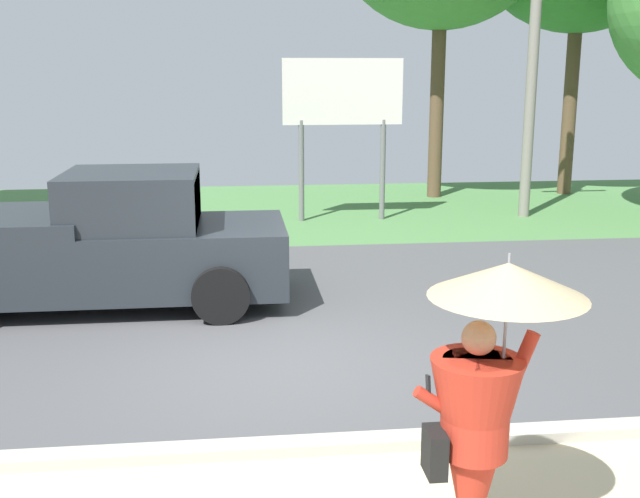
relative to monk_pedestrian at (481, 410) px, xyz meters
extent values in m
cube|color=#4C4C4F|center=(-0.98, 5.66, -1.15)|extent=(40.00, 8.00, 0.10)
cube|color=#4E7F46|center=(-0.98, 13.66, -1.15)|extent=(40.00, 8.00, 0.10)
cube|color=#B2AD9E|center=(-0.98, 1.66, -1.05)|extent=(40.00, 0.24, 0.10)
cone|color=#B22D1E|center=(-0.04, 0.00, -0.37)|extent=(0.60, 0.60, 1.45)
cylinder|color=#B22D1E|center=(-0.04, 0.00, 0.03)|extent=(0.44, 0.44, 0.65)
sphere|color=tan|center=(-0.04, 0.00, 0.49)|extent=(0.22, 0.22, 0.22)
cylinder|color=#B22D1E|center=(0.24, 0.00, 0.30)|extent=(0.24, 0.09, 0.45)
cylinder|color=#B22D1E|center=(-0.30, 0.02, 0.06)|extent=(0.29, 0.08, 0.24)
cylinder|color=gray|center=(0.13, 0.00, 0.53)|extent=(0.02, 0.02, 0.75)
cone|color=#D1B284|center=(0.13, 0.00, 0.86)|extent=(0.99, 0.99, 0.22)
cylinder|color=gray|center=(0.13, 0.00, 0.98)|extent=(0.02, 0.02, 0.10)
cube|color=black|center=(-0.34, 0.05, 0.16)|extent=(0.02, 0.11, 0.16)
cube|color=black|center=(-0.31, -0.05, -0.25)|extent=(0.12, 0.24, 0.30)
cube|color=#23282D|center=(-3.44, 6.28, -0.42)|extent=(5.20, 2.00, 0.90)
cube|color=#23282D|center=(-2.94, 6.28, 0.33)|extent=(1.80, 1.84, 0.90)
cube|color=#2D3842|center=(-2.09, 6.28, 0.33)|extent=(0.10, 1.70, 0.77)
cylinder|color=black|center=(-1.74, 7.28, -0.72)|extent=(0.76, 0.28, 0.76)
cylinder|color=black|center=(-1.74, 5.28, -0.72)|extent=(0.76, 0.28, 0.76)
cylinder|color=gray|center=(5.01, 12.16, 2.11)|extent=(0.24, 0.24, 6.42)
cylinder|color=slate|center=(-0.07, 12.20, 0.00)|extent=(0.12, 0.12, 2.20)
cylinder|color=slate|center=(1.73, 12.20, 0.00)|extent=(0.12, 0.12, 2.20)
cube|color=silver|center=(0.83, 12.20, 1.70)|extent=(2.60, 0.10, 1.40)
cylinder|color=brown|center=(7.35, 15.31, 1.36)|extent=(0.36, 0.36, 4.91)
cylinder|color=brown|center=(3.71, 15.16, 1.39)|extent=(0.36, 0.36, 4.97)
camera|label=1|loc=(-1.54, -4.39, 2.11)|focal=43.00mm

